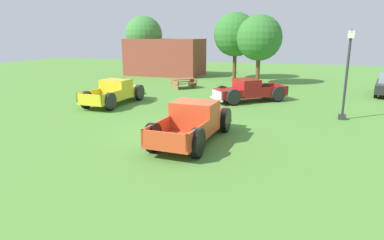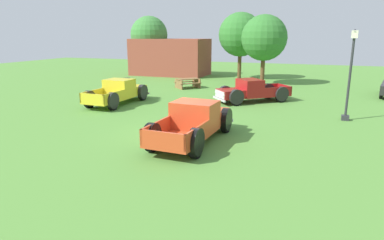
% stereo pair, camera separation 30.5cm
% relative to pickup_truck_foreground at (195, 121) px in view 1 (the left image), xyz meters
% --- Properties ---
extents(ground_plane, '(80.00, 80.00, 0.00)m').
position_rel_pickup_truck_foreground_xyz_m(ground_plane, '(-0.81, 0.28, -0.76)').
color(ground_plane, '#548C38').
extents(pickup_truck_foreground, '(2.25, 5.33, 1.60)m').
position_rel_pickup_truck_foreground_xyz_m(pickup_truck_foreground, '(0.00, 0.00, 0.00)').
color(pickup_truck_foreground, '#D14723').
rests_on(pickup_truck_foreground, ground_plane).
extents(pickup_truck_behind_left, '(4.77, 4.40, 1.47)m').
position_rel_pickup_truck_foreground_xyz_m(pickup_truck_behind_left, '(0.50, 8.68, -0.06)').
color(pickup_truck_behind_left, maroon).
rests_on(pickup_truck_behind_left, ground_plane).
extents(pickup_truck_behind_right, '(2.11, 5.05, 1.52)m').
position_rel_pickup_truck_foreground_xyz_m(pickup_truck_behind_right, '(-7.09, 5.54, -0.04)').
color(pickup_truck_behind_right, yellow).
rests_on(pickup_truck_behind_right, ground_plane).
extents(lamp_post_near, '(0.36, 0.36, 4.50)m').
position_rel_pickup_truck_foreground_xyz_m(lamp_post_near, '(6.06, 5.67, 1.59)').
color(lamp_post_near, '#2D2D33').
rests_on(lamp_post_near, ground_plane).
extents(picnic_table, '(2.31, 2.32, 0.78)m').
position_rel_pickup_truck_foreground_xyz_m(picnic_table, '(-5.32, 12.84, -0.27)').
color(picnic_table, olive).
rests_on(picnic_table, ground_plane).
extents(trash_can, '(0.59, 0.59, 0.95)m').
position_rel_pickup_truck_foreground_xyz_m(trash_can, '(-9.46, 10.20, -0.29)').
color(trash_can, orange).
rests_on(trash_can, ground_plane).
extents(oak_tree_east, '(3.98, 3.98, 6.21)m').
position_rel_pickup_truck_foreground_xyz_m(oak_tree_east, '(-12.94, 20.99, 3.44)').
color(oak_tree_east, brown).
rests_on(oak_tree_east, ground_plane).
extents(oak_tree_west, '(3.90, 3.90, 5.93)m').
position_rel_pickup_truck_foreground_xyz_m(oak_tree_west, '(-0.01, 17.26, 3.20)').
color(oak_tree_west, brown).
rests_on(oak_tree_west, ground_plane).
extents(oak_tree_center, '(4.20, 4.20, 6.35)m').
position_rel_pickup_truck_foreground_xyz_m(oak_tree_center, '(-2.76, 20.35, 3.47)').
color(oak_tree_center, brown).
rests_on(oak_tree_center, ground_plane).
extents(brick_pavilion, '(7.85, 4.51, 3.81)m').
position_rel_pickup_truck_foreground_xyz_m(brick_pavilion, '(-10.48, 20.99, 1.14)').
color(brick_pavilion, brown).
rests_on(brick_pavilion, ground_plane).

